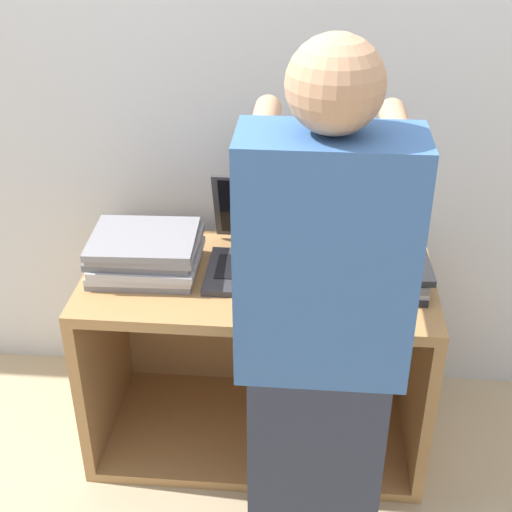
# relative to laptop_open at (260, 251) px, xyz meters

# --- Properties ---
(ground_plane) EXTENTS (12.00, 12.00, 0.00)m
(ground_plane) POSITION_rel_laptop_open_xyz_m (0.00, -0.34, -0.72)
(ground_plane) COLOR tan
(wall_back) EXTENTS (8.00, 0.05, 2.40)m
(wall_back) POSITION_rel_laptop_open_xyz_m (0.00, 0.33, 0.48)
(wall_back) COLOR silver
(wall_back) RESTS_ON ground_plane
(cart) EXTENTS (1.11, 0.57, 0.67)m
(cart) POSITION_rel_laptop_open_xyz_m (0.00, 0.00, -0.39)
(cart) COLOR #A87A47
(cart) RESTS_ON ground_plane
(laptop_open) EXTENTS (0.33, 0.37, 0.28)m
(laptop_open) POSITION_rel_laptop_open_xyz_m (0.00, 0.00, 0.00)
(laptop_open) COLOR #333338
(laptop_open) RESTS_ON cart
(laptop_stack_left) EXTENTS (0.34, 0.29, 0.13)m
(laptop_stack_left) POSITION_rel_laptop_open_xyz_m (-0.36, -0.06, 0.01)
(laptop_stack_left) COLOR gray
(laptop_stack_left) RESTS_ON cart
(laptop_stack_right) EXTENTS (0.34, 0.29, 0.09)m
(laptop_stack_right) POSITION_rel_laptop_open_xyz_m (0.35, -0.06, -0.01)
(laptop_stack_right) COLOR #232326
(laptop_stack_right) RESTS_ON cart
(person) EXTENTS (0.40, 0.52, 1.54)m
(person) POSITION_rel_laptop_open_xyz_m (0.19, -0.58, 0.05)
(person) COLOR #2D3342
(person) RESTS_ON ground_plane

